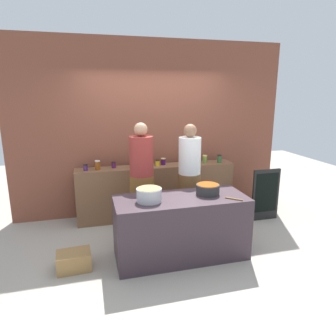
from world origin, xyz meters
TOP-DOWN VIEW (x-y plane):
  - ground at (0.00, 0.00)m, footprint 12.00×12.00m
  - storefront_wall at (0.00, 1.45)m, footprint 4.80×0.12m
  - display_shelf at (0.00, 1.10)m, footprint 2.70×0.36m
  - prep_table at (0.00, -0.30)m, footprint 1.70×0.70m
  - preserve_jar_0 at (-1.17, 1.07)m, footprint 0.07×0.07m
  - preserve_jar_1 at (-0.98, 1.08)m, footprint 0.09×0.09m
  - preserve_jar_2 at (-0.72, 1.13)m, footprint 0.07×0.07m
  - preserve_jar_3 at (-0.41, 1.05)m, footprint 0.09×0.09m
  - preserve_jar_4 at (-0.30, 1.10)m, footprint 0.09×0.09m
  - preserve_jar_5 at (-0.16, 1.13)m, footprint 0.09×0.09m
  - preserve_jar_6 at (0.02, 1.11)m, footprint 0.08×0.08m
  - preserve_jar_7 at (0.13, 1.15)m, footprint 0.08×0.08m
  - preserve_jar_8 at (0.60, 1.16)m, footprint 0.08×0.08m
  - preserve_jar_9 at (0.88, 1.11)m, footprint 0.08×0.08m
  - preserve_jar_10 at (1.12, 1.04)m, footprint 0.07×0.07m
  - cooking_pot_left at (-0.42, -0.32)m, footprint 0.31×0.31m
  - cooking_pot_center at (0.38, -0.26)m, footprint 0.31×0.31m
  - wooden_spoon at (0.62, -0.54)m, footprint 0.18×0.16m
  - cook_with_tongs at (-0.37, 0.44)m, footprint 0.36×0.36m
  - cook_in_cap at (0.37, 0.48)m, footprint 0.35×0.35m
  - bread_crate at (-1.36, -0.27)m, footprint 0.42×0.31m
  - chalkboard_sign at (1.74, 0.47)m, footprint 0.49×0.05m

SIDE VIEW (x-z plane):
  - ground at x=0.00m, z-range 0.00..0.00m
  - bread_crate at x=-1.36m, z-range 0.00..0.23m
  - prep_table at x=0.00m, z-range 0.00..0.82m
  - chalkboard_sign at x=1.74m, z-range 0.01..0.89m
  - display_shelf at x=0.00m, z-range 0.00..0.91m
  - cook_in_cap at x=0.37m, z-range -0.08..1.59m
  - cook_with_tongs at x=-0.37m, z-range -0.08..1.63m
  - wooden_spoon at x=0.62m, z-range 0.82..0.83m
  - cooking_pot_center at x=0.38m, z-range 0.81..0.95m
  - cooking_pot_left at x=-0.42m, z-range 0.81..0.98m
  - preserve_jar_6 at x=0.02m, z-range 0.91..1.01m
  - preserve_jar_2 at x=-0.72m, z-range 0.91..1.01m
  - preserve_jar_0 at x=-1.17m, z-range 0.91..1.01m
  - preserve_jar_7 at x=0.13m, z-range 0.91..1.02m
  - preserve_jar_8 at x=0.60m, z-range 0.91..1.03m
  - preserve_jar_5 at x=-0.16m, z-range 0.91..1.04m
  - preserve_jar_9 at x=0.88m, z-range 0.91..1.05m
  - preserve_jar_10 at x=1.12m, z-range 0.91..1.05m
  - preserve_jar_3 at x=-0.41m, z-range 0.91..1.05m
  - preserve_jar_4 at x=-0.30m, z-range 0.91..1.06m
  - preserve_jar_1 at x=-0.98m, z-range 0.91..1.06m
  - storefront_wall at x=0.00m, z-range 0.00..3.00m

